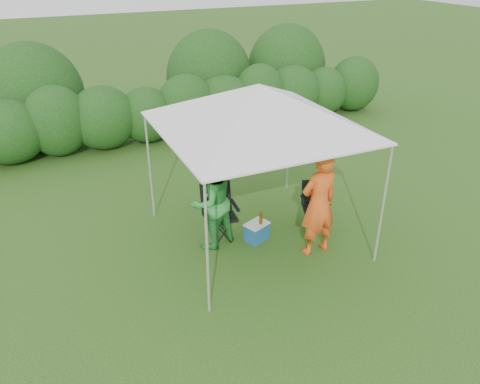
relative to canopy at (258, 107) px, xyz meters
name	(u,v)px	position (x,y,z in m)	size (l,w,h in m)	color
ground	(269,251)	(0.00, -0.50, -2.46)	(70.00, 70.00, 0.00)	#335C1D
hedge	(168,109)	(0.03, 5.50, -1.64)	(13.97, 1.53, 1.80)	#204C18
canopy	(258,107)	(0.00, 0.00, 0.00)	(3.10, 3.10, 2.83)	silver
chair_right	(315,201)	(1.23, 0.00, -1.99)	(0.63, 0.61, 0.83)	black
chair_left	(218,208)	(-0.60, 0.35, -1.90)	(0.67, 0.62, 0.99)	black
man	(319,204)	(0.73, -0.84, -1.52)	(0.69, 0.45, 1.89)	#FF5A1C
woman	(211,201)	(-0.82, 0.11, -1.59)	(0.85, 0.66, 1.74)	green
cooler	(257,231)	(-0.04, -0.10, -2.29)	(0.49, 0.43, 0.35)	#1F5690
bottle	(261,218)	(0.02, -0.14, -2.00)	(0.06, 0.06, 0.24)	#592D0C
lawn_toy	(321,148)	(3.27, 2.84, -2.32)	(0.62, 0.52, 0.31)	yellow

